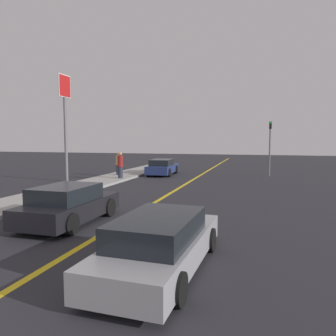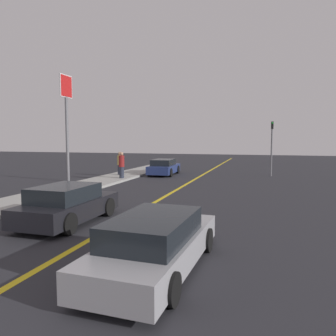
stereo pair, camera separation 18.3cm
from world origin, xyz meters
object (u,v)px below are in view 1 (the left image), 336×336
car_ahead_center (69,205)px  roadside_sign (65,106)px  car_near_right_lane (160,243)px  traffic_light (270,143)px  pedestrian_far_standing (119,163)px  pedestrian_mid_group (120,165)px  car_far_distant (162,167)px

car_ahead_center → roadside_sign: size_ratio=0.58×
car_near_right_lane → traffic_light: bearing=84.5°
car_near_right_lane → pedestrian_far_standing: (-8.40, 16.27, 0.41)m
pedestrian_mid_group → pedestrian_far_standing: (-1.04, 1.99, -0.04)m
car_ahead_center → traffic_light: traffic_light is taller
car_near_right_lane → pedestrian_far_standing: size_ratio=2.71×
car_ahead_center → pedestrian_far_standing: (-4.18, 13.28, 0.38)m
pedestrian_mid_group → roadside_sign: 5.39m
car_far_distant → pedestrian_mid_group: bearing=-116.9°
pedestrian_mid_group → pedestrian_far_standing: size_ratio=1.04×
car_near_right_lane → car_far_distant: bearing=109.1°
car_ahead_center → pedestrian_mid_group: 11.73m
pedestrian_far_standing → roadside_sign: size_ratio=0.25×
car_near_right_lane → car_ahead_center: 5.17m
car_ahead_center → roadside_sign: (-6.43, 9.77, 4.41)m
car_near_right_lane → car_far_distant: size_ratio=1.09×
car_far_distant → traffic_light: size_ratio=1.04×
pedestrian_far_standing → roadside_sign: (-2.25, -3.51, 4.03)m
pedestrian_mid_group → roadside_sign: size_ratio=0.26×
car_near_right_lane → car_ahead_center: car_ahead_center is taller
car_far_distant → pedestrian_far_standing: 3.58m
traffic_light → roadside_sign: 15.28m
car_far_distant → traffic_light: (8.25, 1.35, 1.95)m
car_far_distant → roadside_sign: bearing=-135.1°
car_far_distant → car_near_right_lane: bearing=-76.0°
car_far_distant → roadside_sign: (-5.13, -5.61, 4.44)m
car_ahead_center → roadside_sign: roadside_sign is taller
car_near_right_lane → pedestrian_far_standing: pedestrian_far_standing is taller
car_near_right_lane → traffic_light: traffic_light is taller
pedestrian_far_standing → car_far_distant: bearing=36.1°
car_ahead_center → car_far_distant: size_ratio=0.95×
pedestrian_mid_group → car_ahead_center: bearing=-74.5°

